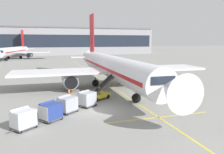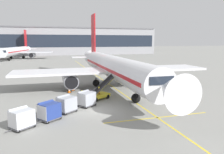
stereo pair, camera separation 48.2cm
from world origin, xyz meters
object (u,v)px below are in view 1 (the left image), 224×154
object	(u,v)px
ground_crew_by_carts	(99,92)
baggage_cart_second	(67,104)
baggage_cart_third	(50,111)
safety_cone_nose_mark	(68,89)
baggage_cart_fourth	(23,118)
parked_airplane	(112,67)
baggage_cart_lead	(87,98)
ground_crew_by_loader	(82,96)
belt_loader	(99,93)
safety_cone_engine_keepout	(69,91)
safety_cone_wingtip	(72,88)
distant_airplane	(13,51)
ground_crew_marshaller	(87,97)

from	to	relation	value
ground_crew_by_carts	baggage_cart_second	bearing A→B (deg)	-136.39
baggage_cart_third	safety_cone_nose_mark	distance (m)	14.12
baggage_cart_fourth	ground_crew_by_carts	distance (m)	12.50
baggage_cart_fourth	safety_cone_nose_mark	bearing A→B (deg)	69.32
parked_airplane	baggage_cart_fourth	bearing A→B (deg)	-130.35
baggage_cart_lead	ground_crew_by_carts	bearing A→B (deg)	52.10
ground_crew_by_loader	belt_loader	bearing A→B (deg)	31.68
safety_cone_engine_keepout	safety_cone_nose_mark	bearing A→B (deg)	86.34
safety_cone_wingtip	distant_airplane	xyz separation A→B (m)	(-16.98, 73.09, 3.11)
baggage_cart_fourth	ground_crew_by_loader	world-z (taller)	baggage_cart_fourth
baggage_cart_lead	baggage_cart_fourth	world-z (taller)	same
parked_airplane	baggage_cart_lead	size ratio (longest dim) A/B	16.61
ground_crew_marshaller	safety_cone_wingtip	size ratio (longest dim) A/B	2.32
safety_cone_nose_mark	ground_crew_by_loader	bearing A→B (deg)	-84.01
belt_loader	safety_cone_nose_mark	bearing A→B (deg)	117.42
baggage_cart_fourth	safety_cone_engine_keepout	world-z (taller)	baggage_cart_fourth
baggage_cart_second	baggage_cart_fourth	bearing A→B (deg)	-140.14
safety_cone_engine_keepout	safety_cone_wingtip	xyz separation A→B (m)	(0.68, 1.45, 0.03)
ground_crew_by_loader	distant_airplane	bearing A→B (deg)	102.05
baggage_cart_second	baggage_cart_fourth	world-z (taller)	same
ground_crew_by_carts	ground_crew_marshaller	bearing A→B (deg)	-131.98
safety_cone_wingtip	safety_cone_nose_mark	xyz separation A→B (m)	(-0.56, 0.49, -0.07)
baggage_cart_second	ground_crew_by_carts	distance (m)	6.77
baggage_cart_third	ground_crew_by_loader	xyz separation A→B (m)	(4.17, 5.19, -0.00)
distant_airplane	baggage_cart_fourth	bearing A→B (deg)	-83.08
baggage_cart_third	distant_airplane	bearing A→B (deg)	98.66
baggage_cart_fourth	safety_cone_nose_mark	size ratio (longest dim) A/B	4.32
baggage_cart_lead	baggage_cart_second	bearing A→B (deg)	-146.84
ground_crew_marshaller	baggage_cart_third	bearing A→B (deg)	-136.65
ground_crew_by_carts	baggage_cart_lead	bearing A→B (deg)	-127.90
baggage_cart_second	safety_cone_nose_mark	world-z (taller)	baggage_cart_second
baggage_cart_third	safety_cone_engine_keepout	world-z (taller)	baggage_cart_third
baggage_cart_fourth	safety_cone_engine_keepout	size ratio (longest dim) A/B	3.79
baggage_cart_lead	baggage_cart_third	distance (m)	5.89
parked_airplane	baggage_cart_lead	xyz separation A→B (m)	(-6.61, -10.64, -2.48)
baggage_cart_lead	safety_cone_engine_keepout	size ratio (longest dim) A/B	3.79
baggage_cart_third	ground_crew_by_carts	size ratio (longest dim) A/B	1.51
parked_airplane	baggage_cart_third	distance (m)	18.39
parked_airplane	distant_airplane	world-z (taller)	parked_airplane
belt_loader	baggage_cart_fourth	bearing A→B (deg)	-138.04
ground_crew_by_carts	safety_cone_wingtip	distance (m)	7.12
baggage_cart_second	ground_crew_by_carts	bearing A→B (deg)	43.61
ground_crew_by_loader	safety_cone_nose_mark	distance (m)	8.60
baggage_cart_lead	baggage_cart_third	world-z (taller)	same
baggage_cart_third	ground_crew_by_loader	world-z (taller)	baggage_cart_third
belt_loader	parked_airplane	bearing A→B (deg)	60.75
parked_airplane	belt_loader	size ratio (longest dim) A/B	8.69
ground_crew_marshaller	safety_cone_nose_mark	distance (m)	9.47
baggage_cart_second	ground_crew_by_carts	xyz separation A→B (m)	(4.90, 4.67, -0.00)
ground_crew_marshaller	distant_airplane	world-z (taller)	distant_airplane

